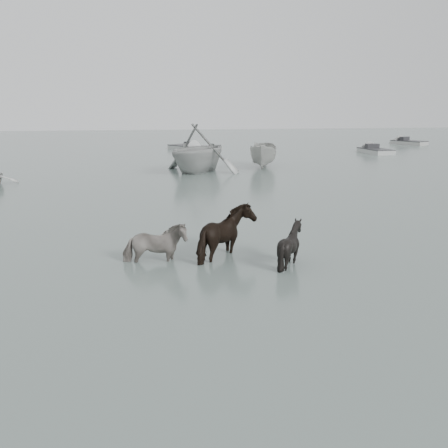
# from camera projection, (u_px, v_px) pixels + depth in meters

# --- Properties ---
(ground) EXTENTS (140.00, 140.00, 0.00)m
(ground) POSITION_uv_depth(u_px,v_px,m) (304.00, 273.00, 12.16)
(ground) COLOR #4D5B56
(ground) RESTS_ON ground
(pony_pinto) EXTENTS (1.69, 0.80, 1.41)m
(pony_pinto) POSITION_uv_depth(u_px,v_px,m) (154.00, 236.00, 12.81)
(pony_pinto) COLOR black
(pony_pinto) RESTS_ON ground
(pony_dark) EXTENTS (1.88, 2.04, 1.71)m
(pony_dark) POSITION_uv_depth(u_px,v_px,m) (228.00, 226.00, 13.20)
(pony_dark) COLOR black
(pony_dark) RESTS_ON ground
(pony_black) EXTENTS (1.43, 1.33, 1.34)m
(pony_black) POSITION_uv_depth(u_px,v_px,m) (290.00, 239.00, 12.67)
(pony_black) COLOR black
(pony_black) RESTS_ON ground
(rowboat_trail) EXTENTS (7.39, 7.54, 3.01)m
(rowboat_trail) POSITION_uv_depth(u_px,v_px,m) (199.00, 147.00, 29.95)
(rowboat_trail) COLOR #A7AAA7
(rowboat_trail) RESTS_ON ground
(boat_small) EXTENTS (3.01, 4.80, 1.74)m
(boat_small) POSITION_uv_depth(u_px,v_px,m) (264.00, 154.00, 32.14)
(boat_small) COLOR #A5A6A1
(boat_small) RESTS_ON ground
(skiff_port) EXTENTS (2.01, 4.88, 0.75)m
(skiff_port) POSITION_uv_depth(u_px,v_px,m) (376.00, 149.00, 41.49)
(skiff_port) COLOR #A9ACA9
(skiff_port) RESTS_ON ground
(skiff_mid) EXTENTS (4.06, 4.88, 0.75)m
(skiff_mid) POSITION_uv_depth(u_px,v_px,m) (186.00, 145.00, 44.91)
(skiff_mid) COLOR #A6A8A6
(skiff_mid) RESTS_ON ground
(skiff_star) EXTENTS (3.67, 4.83, 0.75)m
(skiff_star) POSITION_uv_depth(u_px,v_px,m) (409.00, 141.00, 50.57)
(skiff_star) COLOR #A2A19D
(skiff_star) RESTS_ON ground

